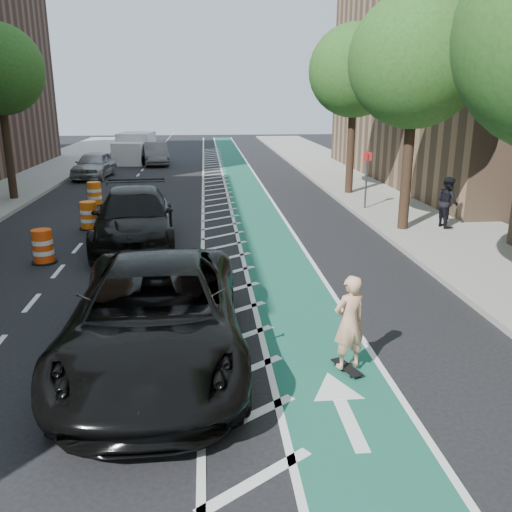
{
  "coord_description": "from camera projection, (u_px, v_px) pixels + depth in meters",
  "views": [
    {
      "loc": [
        0.96,
        -9.94,
        4.68
      ],
      "look_at": [
        2.08,
        2.1,
        1.1
      ],
      "focal_mm": 38.0,
      "sensor_mm": 36.0,
      "label": 1
    }
  ],
  "objects": [
    {
      "name": "suv_far",
      "position": [
        134.0,
        218.0,
        17.51
      ],
      "size": [
        2.98,
        6.33,
        1.79
      ],
      "primitive_type": "imported",
      "rotation": [
        0.0,
        0.0,
        0.08
      ],
      "color": "black",
      "rests_on": "ground"
    },
    {
      "name": "sidewalk_right",
      "position": [
        427.0,
        219.0,
        21.1
      ],
      "size": [
        5.0,
        90.0,
        0.15
      ],
      "primitive_type": "cube",
      "color": "gray",
      "rests_on": "ground"
    },
    {
      "name": "barrel_b",
      "position": [
        89.0,
        216.0,
        19.72
      ],
      "size": [
        0.74,
        0.74,
        1.01
      ],
      "color": "#FB610D",
      "rests_on": "ground"
    },
    {
      "name": "curb_right",
      "position": [
        365.0,
        220.0,
        20.88
      ],
      "size": [
        0.12,
        90.0,
        0.16
      ],
      "primitive_type": "cube",
      "color": "gray",
      "rests_on": "ground"
    },
    {
      "name": "sign_post",
      "position": [
        366.0,
        179.0,
        22.47
      ],
      "size": [
        0.35,
        0.08,
        2.47
      ],
      "color": "#4C4C4C",
      "rests_on": "ground"
    },
    {
      "name": "car_grey",
      "position": [
        156.0,
        154.0,
        38.33
      ],
      "size": [
        2.22,
        4.84,
        1.54
      ],
      "primitive_type": "imported",
      "rotation": [
        0.0,
        0.0,
        0.13
      ],
      "color": "slate",
      "rests_on": "ground"
    },
    {
      "name": "barrel_a",
      "position": [
        43.0,
        247.0,
        15.69
      ],
      "size": [
        0.73,
        0.73,
        0.99
      ],
      "color": "#F0460C",
      "rests_on": "ground"
    },
    {
      "name": "ground",
      "position": [
        162.0,
        342.0,
        10.73
      ],
      "size": [
        120.0,
        120.0,
        0.0
      ],
      "primitive_type": "plane",
      "color": "black",
      "rests_on": "ground"
    },
    {
      "name": "car_silver",
      "position": [
        94.0,
        165.0,
        32.0
      ],
      "size": [
        2.23,
        4.68,
        1.55
      ],
      "primitive_type": "imported",
      "rotation": [
        0.0,
        0.0,
        -0.09
      ],
      "color": "#A0A0A5",
      "rests_on": "ground"
    },
    {
      "name": "skateboarder",
      "position": [
        349.0,
        322.0,
        9.31
      ],
      "size": [
        0.72,
        0.59,
        1.69
      ],
      "primitive_type": "imported",
      "rotation": [
        0.0,
        0.0,
        3.49
      ],
      "color": "tan",
      "rests_on": "skateboard"
    },
    {
      "name": "tree_r_d",
      "position": [
        353.0,
        71.0,
        25.07
      ],
      "size": [
        4.2,
        4.2,
        7.9
      ],
      "color": "#382619",
      "rests_on": "ground"
    },
    {
      "name": "box_truck",
      "position": [
        135.0,
        149.0,
        39.69
      ],
      "size": [
        2.74,
        5.21,
        2.08
      ],
      "rotation": [
        0.0,
        0.0,
        -0.11
      ],
      "color": "silver",
      "rests_on": "ground"
    },
    {
      "name": "suv_near",
      "position": [
        156.0,
        315.0,
        9.7
      ],
      "size": [
        3.1,
        6.6,
        1.82
      ],
      "primitive_type": "imported",
      "rotation": [
        0.0,
        0.0,
        0.01
      ],
      "color": "black",
      "rests_on": "ground"
    },
    {
      "name": "skateboard",
      "position": [
        347.0,
        367.0,
        9.55
      ],
      "size": [
        0.44,
        0.75,
        0.1
      ],
      "rotation": [
        0.0,
        0.0,
        0.35
      ],
      "color": "black",
      "rests_on": "ground"
    },
    {
      "name": "tree_l_d",
      "position": [
        0.0,
        70.0,
        23.67
      ],
      "size": [
        4.2,
        4.2,
        7.9
      ],
      "color": "#382619",
      "rests_on": "ground"
    },
    {
      "name": "pedestrian",
      "position": [
        447.0,
        202.0,
        19.27
      ],
      "size": [
        0.76,
        0.94,
        1.8
      ],
      "primitive_type": "imported",
      "rotation": [
        0.0,
        0.0,
        1.67
      ],
      "color": "black",
      "rests_on": "sidewalk_right"
    },
    {
      "name": "barrel_c",
      "position": [
        95.0,
        194.0,
        24.08
      ],
      "size": [
        0.76,
        0.76,
        1.03
      ],
      "color": "orange",
      "rests_on": "ground"
    },
    {
      "name": "buffer_strip",
      "position": [
        222.0,
        225.0,
        20.41
      ],
      "size": [
        1.4,
        90.0,
        0.01
      ],
      "primitive_type": "cube",
      "color": "silver",
      "rests_on": "ground"
    },
    {
      "name": "bike_lane",
      "position": [
        261.0,
        224.0,
        20.54
      ],
      "size": [
        2.0,
        90.0,
        0.01
      ],
      "primitive_type": "cube",
      "color": "#185640",
      "rests_on": "ground"
    },
    {
      "name": "tree_r_c",
      "position": [
        419.0,
        61.0,
        17.43
      ],
      "size": [
        4.2,
        4.2,
        7.9
      ],
      "color": "#382619",
      "rests_on": "ground"
    }
  ]
}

